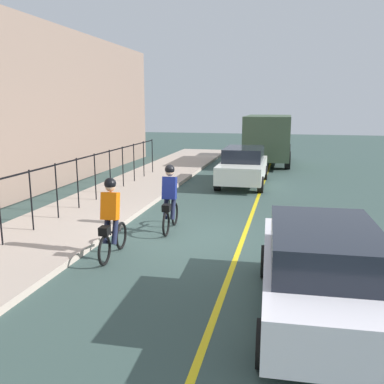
# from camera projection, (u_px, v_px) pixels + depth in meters

# --- Properties ---
(ground_plane) EXTENTS (80.00, 80.00, 0.00)m
(ground_plane) POSITION_uv_depth(u_px,v_px,m) (182.00, 236.00, 11.02)
(ground_plane) COLOR #364C47
(lane_line_centre) EXTENTS (36.00, 0.12, 0.01)m
(lane_line_centre) POSITION_uv_depth(u_px,v_px,m) (242.00, 240.00, 10.66)
(lane_line_centre) COLOR yellow
(lane_line_centre) RESTS_ON ground
(sidewalk) EXTENTS (40.00, 3.20, 0.15)m
(sidewalk) POSITION_uv_depth(u_px,v_px,m) (64.00, 225.00, 11.76)
(sidewalk) COLOR #B1A091
(sidewalk) RESTS_ON ground
(iron_fence) EXTENTS (16.08, 0.04, 1.60)m
(iron_fence) POSITION_uv_depth(u_px,v_px,m) (67.00, 177.00, 12.56)
(iron_fence) COLOR black
(iron_fence) RESTS_ON sidewalk
(cyclist_lead) EXTENTS (1.71, 0.38, 1.83)m
(cyclist_lead) POSITION_uv_depth(u_px,v_px,m) (111.00, 219.00, 9.25)
(cyclist_lead) COLOR black
(cyclist_lead) RESTS_ON ground
(cyclist_follow) EXTENTS (1.71, 0.38, 1.83)m
(cyclist_follow) POSITION_uv_depth(u_px,v_px,m) (170.00, 199.00, 11.23)
(cyclist_follow) COLOR black
(cyclist_follow) RESTS_ON ground
(patrol_sedan) EXTENTS (4.48, 2.10, 1.58)m
(patrol_sedan) POSITION_uv_depth(u_px,v_px,m) (321.00, 270.00, 6.61)
(patrol_sedan) COLOR white
(patrol_sedan) RESTS_ON ground
(parked_sedan_rear) EXTENTS (4.41, 1.94, 1.58)m
(parked_sedan_rear) POSITION_uv_depth(u_px,v_px,m) (243.00, 166.00, 17.91)
(parked_sedan_rear) COLOR white
(parked_sedan_rear) RESTS_ON ground
(box_truck_background) EXTENTS (6.73, 2.58, 2.78)m
(box_truck_background) POSITION_uv_depth(u_px,v_px,m) (269.00, 137.00, 24.05)
(box_truck_background) COLOR #3E533B
(box_truck_background) RESTS_ON ground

